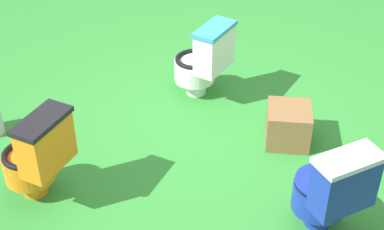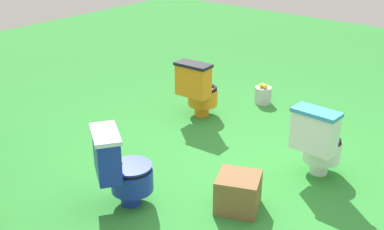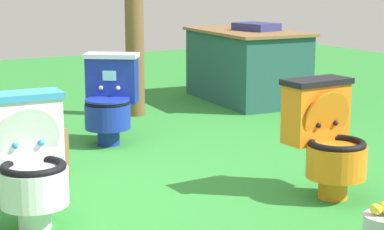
% 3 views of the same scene
% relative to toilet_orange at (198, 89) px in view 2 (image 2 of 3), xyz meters
% --- Properties ---
extents(ground, '(14.00, 14.00, 0.00)m').
position_rel_toilet_orange_xyz_m(ground, '(-0.84, -1.08, -0.37)').
color(ground, '#2D8433').
extents(toilet_orange, '(0.51, 0.44, 0.73)m').
position_rel_toilet_orange_xyz_m(toilet_orange, '(0.00, 0.00, 0.00)').
color(toilet_orange, orange).
rests_on(toilet_orange, ground).
extents(toilet_white, '(0.51, 0.44, 0.73)m').
position_rel_toilet_orange_xyz_m(toilet_white, '(-0.38, -1.76, 0.00)').
color(toilet_white, white).
rests_on(toilet_white, ground).
extents(toilet_blue, '(0.63, 0.61, 0.73)m').
position_rel_toilet_orange_xyz_m(toilet_blue, '(-1.91, -0.67, -0.00)').
color(toilet_blue, '#192D9E').
rests_on(toilet_blue, ground).
extents(small_crate, '(0.46, 0.47, 0.32)m').
position_rel_toilet_orange_xyz_m(small_crate, '(-1.32, -1.49, -0.21)').
color(small_crate, brown).
rests_on(small_crate, ground).
extents(lemon_bucket, '(0.22, 0.22, 0.28)m').
position_rel_toilet_orange_xyz_m(lemon_bucket, '(0.91, -0.37, -0.26)').
color(lemon_bucket, '#B7B7BF').
rests_on(lemon_bucket, ground).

